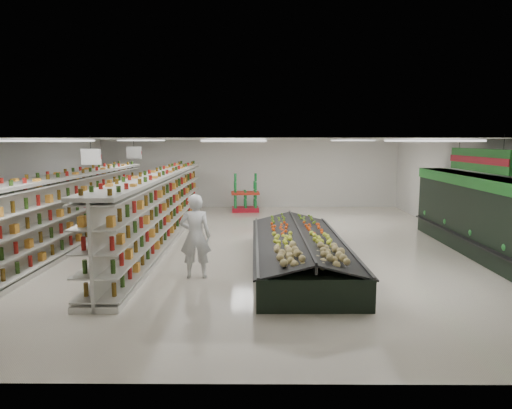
{
  "coord_description": "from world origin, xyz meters",
  "views": [
    {
      "loc": [
        0.46,
        -13.58,
        3.17
      ],
      "look_at": [
        0.37,
        0.7,
        1.15
      ],
      "focal_mm": 32.0,
      "sensor_mm": 36.0,
      "label": 1
    }
  ],
  "objects_px": {
    "soda_endcap": "(245,195)",
    "gondola_center": "(161,210)",
    "gondola_left": "(64,216)",
    "shopper_main": "(195,236)",
    "shopper_background": "(146,197)",
    "produce_island": "(299,250)"
  },
  "relations": [
    {
      "from": "soda_endcap",
      "to": "shopper_main",
      "type": "xyz_separation_m",
      "value": [
        -0.85,
        -9.92,
        0.22
      ]
    },
    {
      "from": "produce_island",
      "to": "shopper_background",
      "type": "distance_m",
      "value": 9.3
    },
    {
      "from": "produce_island",
      "to": "shopper_background",
      "type": "relative_size",
      "value": 3.8
    },
    {
      "from": "soda_endcap",
      "to": "shopper_background",
      "type": "distance_m",
      "value": 4.35
    },
    {
      "from": "shopper_main",
      "to": "shopper_background",
      "type": "relative_size",
      "value": 1.16
    },
    {
      "from": "gondola_center",
      "to": "shopper_background",
      "type": "relative_size",
      "value": 7.33
    },
    {
      "from": "gondola_left",
      "to": "produce_island",
      "type": "distance_m",
      "value": 6.89
    },
    {
      "from": "gondola_left",
      "to": "gondola_center",
      "type": "distance_m",
      "value": 2.82
    },
    {
      "from": "gondola_center",
      "to": "produce_island",
      "type": "xyz_separation_m",
      "value": [
        4.1,
        -2.96,
        -0.55
      ]
    },
    {
      "from": "gondola_left",
      "to": "shopper_main",
      "type": "xyz_separation_m",
      "value": [
        4.17,
        -2.7,
        -0.02
      ]
    },
    {
      "from": "produce_island",
      "to": "shopper_background",
      "type": "bearing_deg",
      "value": 127.63
    },
    {
      "from": "gondola_center",
      "to": "soda_endcap",
      "type": "xyz_separation_m",
      "value": [
        2.47,
        5.99,
        -0.22
      ]
    },
    {
      "from": "gondola_left",
      "to": "soda_endcap",
      "type": "relative_size",
      "value": 7.99
    },
    {
      "from": "shopper_background",
      "to": "shopper_main",
      "type": "bearing_deg",
      "value": -172.27
    },
    {
      "from": "gondola_left",
      "to": "shopper_main",
      "type": "relative_size",
      "value": 6.42
    },
    {
      "from": "produce_island",
      "to": "shopper_background",
      "type": "xyz_separation_m",
      "value": [
        -5.68,
        7.36,
        0.41
      ]
    },
    {
      "from": "produce_island",
      "to": "soda_endcap",
      "type": "xyz_separation_m",
      "value": [
        -1.63,
        8.95,
        0.33
      ]
    },
    {
      "from": "gondola_left",
      "to": "soda_endcap",
      "type": "distance_m",
      "value": 8.79
    },
    {
      "from": "gondola_left",
      "to": "shopper_background",
      "type": "xyz_separation_m",
      "value": [
        0.97,
        5.63,
        -0.15
      ]
    },
    {
      "from": "soda_endcap",
      "to": "gondola_center",
      "type": "bearing_deg",
      "value": -112.43
    },
    {
      "from": "shopper_background",
      "to": "gondola_left",
      "type": "bearing_deg",
      "value": 156.94
    },
    {
      "from": "soda_endcap",
      "to": "shopper_main",
      "type": "height_order",
      "value": "shopper_main"
    }
  ]
}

